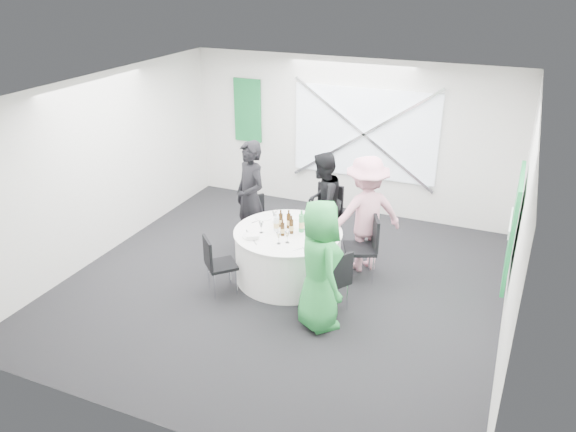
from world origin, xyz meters
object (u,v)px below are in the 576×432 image
at_px(chair_front_right, 335,277).
at_px(green_water_bottle, 301,223).
at_px(person_woman_green, 320,265).
at_px(clear_water_bottle, 276,224).
at_px(chair_back, 327,211).
at_px(person_woman_pink, 366,214).
at_px(banquet_table, 288,255).
at_px(chair_back_right, 366,243).
at_px(person_man_back, 322,202).
at_px(chair_front_left, 216,261).
at_px(person_man_back_left, 251,198).
at_px(chair_back_left, 256,219).

xyz_separation_m(chair_front_right, green_water_bottle, (-0.73, 0.64, 0.37)).
height_order(person_woman_green, green_water_bottle, person_woman_green).
relative_size(green_water_bottle, clear_water_bottle, 1.20).
distance_m(chair_back, person_woman_pink, 0.94).
distance_m(banquet_table, chair_back_right, 1.15).
height_order(chair_back, chair_back_right, chair_back).
distance_m(person_man_back, person_woman_green, 2.12).
distance_m(chair_back_right, person_woman_green, 1.41).
bearing_deg(person_woman_green, person_man_back, -22.63).
height_order(chair_front_right, chair_front_left, chair_front_right).
bearing_deg(green_water_bottle, chair_front_right, -41.57).
distance_m(chair_front_left, person_man_back, 2.07).
distance_m(chair_back, chair_front_left, 2.18).
bearing_deg(chair_back, chair_front_right, -59.86).
relative_size(chair_front_left, person_man_back, 0.53).
height_order(person_man_back_left, person_man_back, person_man_back_left).
bearing_deg(chair_back_left, chair_back, -23.64).
height_order(person_woman_pink, person_woman_green, person_woman_pink).
bearing_deg(green_water_bottle, chair_back_left, 148.40).
height_order(chair_front_right, green_water_bottle, green_water_bottle).
xyz_separation_m(person_man_back_left, person_woman_pink, (1.82, 0.14, -0.02)).
distance_m(chair_back_left, chair_front_left, 1.47).
bearing_deg(person_man_back_left, chair_front_left, -50.58).
height_order(chair_front_left, person_woman_pink, person_woman_pink).
bearing_deg(chair_back_left, person_woman_green, -94.68).
height_order(chair_back, person_woman_pink, person_woman_pink).
xyz_separation_m(chair_front_left, green_water_bottle, (0.94, 0.83, 0.39)).
distance_m(banquet_table, chair_front_right, 1.08).
bearing_deg(person_man_back, banquet_table, 0.00).
distance_m(person_man_back_left, person_woman_green, 2.28).
xyz_separation_m(banquet_table, clear_water_bottle, (-0.16, -0.04, 0.48)).
height_order(banquet_table, person_man_back_left, person_man_back_left).
xyz_separation_m(person_woman_pink, green_water_bottle, (-0.75, -0.67, 0.00)).
bearing_deg(person_woman_pink, chair_front_right, 50.36).
relative_size(chair_front_left, person_man_back_left, 0.47).
bearing_deg(person_woman_green, green_water_bottle, -8.81).
xyz_separation_m(chair_back_right, chair_front_left, (-1.80, -1.21, -0.08)).
bearing_deg(person_woman_green, chair_back_left, 4.22).
distance_m(chair_back_left, person_man_back, 1.09).
bearing_deg(person_woman_green, person_woman_pink, -45.55).
height_order(banquet_table, chair_front_right, chair_front_right).
height_order(person_woman_pink, green_water_bottle, person_woman_pink).
bearing_deg(chair_front_left, chair_back_left, -41.62).
relative_size(person_man_back, person_woman_green, 0.95).
distance_m(banquet_table, chair_front_left, 1.08).
xyz_separation_m(banquet_table, person_woman_green, (0.81, -0.92, 0.48)).
bearing_deg(chair_back, chair_back_left, -145.60).
distance_m(person_man_back, person_woman_pink, 0.88).
distance_m(chair_back, person_woman_green, 2.24).
bearing_deg(clear_water_bottle, person_woman_pink, 35.55).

